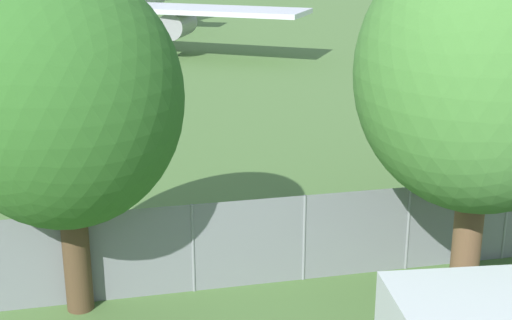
# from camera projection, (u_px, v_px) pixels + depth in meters

# --- Properties ---
(perimeter_fence) EXTENTS (56.07, 0.07, 2.08)m
(perimeter_fence) POSITION_uv_depth(u_px,v_px,m) (193.00, 249.00, 15.67)
(perimeter_fence) COLOR gray
(perimeter_fence) RESTS_ON ground
(airplane) EXTENTS (28.46, 35.26, 11.01)m
(airplane) POSITION_uv_depth(u_px,v_px,m) (74.00, 1.00, 45.09)
(airplane) COLOR silver
(airplane) RESTS_ON ground
(tree_near_hangar) EXTENTS (4.72, 4.72, 7.20)m
(tree_near_hangar) POSITION_uv_depth(u_px,v_px,m) (63.00, 99.00, 13.86)
(tree_near_hangar) COLOR #4C3823
(tree_near_hangar) RESTS_ON ground
(tree_left_of_cabin) EXTENTS (5.15, 5.15, 7.85)m
(tree_left_of_cabin) POSITION_uv_depth(u_px,v_px,m) (483.00, 74.00, 14.11)
(tree_left_of_cabin) COLOR brown
(tree_left_of_cabin) RESTS_ON ground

